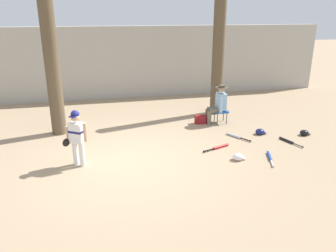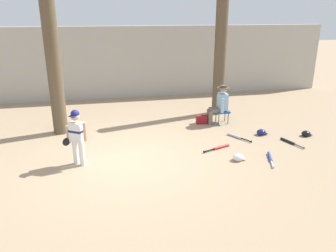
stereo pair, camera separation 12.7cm
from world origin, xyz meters
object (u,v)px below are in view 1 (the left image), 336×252
Objects in this scene: handbag_beside_stool at (200,119)px; batting_helmet_navy at (260,132)px; seated_spectator at (218,103)px; bat_black_composite at (288,141)px; bat_blue_youth at (270,157)px; tree_near_player at (49,39)px; bat_red_barrel at (219,147)px; folding_stool at (221,111)px; batting_helmet_white at (238,157)px; tree_behind_spectator at (218,58)px; bat_aluminum_silver at (235,136)px; young_ballplayer at (76,135)px; batting_helmet_black at (304,133)px.

handbag_beside_stool is 1.10× the size of batting_helmet_navy.
seated_spectator is 2.43m from bat_black_composite.
seated_spectator is 1.54× the size of bat_blue_youth.
batting_helmet_navy is (5.58, -1.41, -2.55)m from tree_near_player.
tree_near_player is 5.26m from bat_red_barrel.
bat_red_barrel is 1.04× the size of bat_black_composite.
handbag_beside_stool is 2.02m from bat_red_barrel.
seated_spectator is at bearing 122.70° from batting_helmet_navy.
folding_stool is 0.29m from seated_spectator.
tree_near_player is 19.27× the size of batting_helmet_white.
folding_stool is 1.24× the size of handbag_beside_stool.
tree_behind_spectator is 12.77× the size of handbag_beside_stool.
handbag_beside_stool is (-0.64, 0.06, -0.23)m from folding_stool.
seated_spectator is at bearing -6.12° from handbag_beside_stool.
bat_black_composite is (6.03, -2.14, -2.59)m from tree_near_player.
bat_black_composite is at bearing -73.28° from tree_behind_spectator.
bat_red_barrel is at bearing -139.40° from bat_aluminum_silver.
batting_helmet_white is at bearing -103.01° from folding_stool.
young_ballplayer reaches higher than handbag_beside_stool.
bat_blue_youth is 2.59× the size of batting_helmet_white.
folding_stool is at bearing -3.09° from seated_spectator.
young_ballplayer is 4.30m from handbag_beside_stool.
folding_stool reaches higher than handbag_beside_stool.
handbag_beside_stool is 1.89m from batting_helmet_navy.
handbag_beside_stool is at bearing 173.88° from seated_spectator.
folding_stool reaches higher than bat_aluminum_silver.
seated_spectator is 3.98× the size of batting_helmet_white.
bat_blue_youth is (-0.09, -3.87, -1.83)m from tree_behind_spectator.
bat_red_barrel is at bearing -27.36° from tree_near_player.
bat_aluminum_silver is (-0.31, -2.38, -1.83)m from tree_behind_spectator.
bat_red_barrel and bat_aluminum_silver have the same top height.
folding_stool is 0.69m from handbag_beside_stool.
bat_black_composite is 2.59× the size of batting_helmet_black.
batting_helmet_navy is (0.78, 0.06, 0.04)m from bat_aluminum_silver.
tree_behind_spectator is (5.11, 0.91, -0.76)m from tree_near_player.
batting_helmet_white is 1.98m from batting_helmet_navy.
tree_behind_spectator is 10.32× the size of folding_stool.
bat_red_barrel is at bearing -109.20° from tree_behind_spectator.
bat_black_composite and bat_blue_youth have the same top height.
tree_near_player reaches higher than bat_blue_youth.
batting_helmet_white is (-0.87, -3.77, -1.79)m from tree_behind_spectator.
bat_blue_youth is 1.65m from batting_helmet_navy.
tree_near_player reaches higher than bat_black_composite.
tree_behind_spectator reaches higher than seated_spectator.
bat_blue_youth is at bearing -30.53° from tree_near_player.
bat_aluminum_silver is at bearing -93.08° from folding_stool.
folding_stool is 1.47m from batting_helmet_navy.
seated_spectator is 1.60m from batting_helmet_navy.
bat_blue_youth is 0.78m from batting_helmet_white.
tree_behind_spectator is 14.77× the size of batting_helmet_black.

